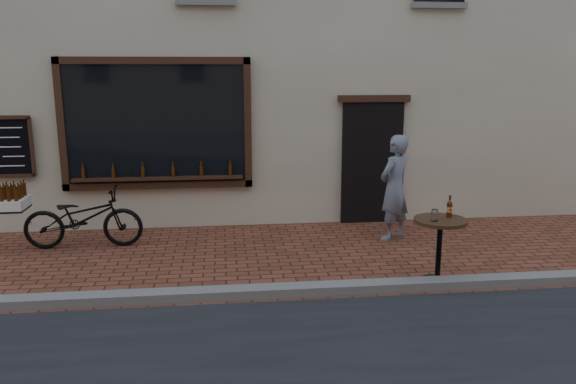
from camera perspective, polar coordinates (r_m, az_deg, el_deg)
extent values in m
plane|color=brown|center=(6.97, 0.30, -11.02)|extent=(90.00, 90.00, 0.00)
cube|color=slate|center=(7.13, 0.10, -9.94)|extent=(90.00, 0.25, 0.12)
cube|color=black|center=(9.91, -13.23, 6.73)|extent=(3.00, 0.06, 2.00)
cube|color=black|center=(9.85, -13.55, 12.87)|extent=(3.24, 0.10, 0.12)
cube|color=black|center=(10.04, -12.94, 0.70)|extent=(3.24, 0.10, 0.12)
cube|color=black|center=(10.18, -22.04, 6.31)|extent=(0.12, 0.10, 2.24)
cube|color=black|center=(9.83, -4.11, 6.99)|extent=(0.12, 0.10, 2.24)
cube|color=black|center=(9.97, -13.01, 1.37)|extent=(2.90, 0.16, 0.05)
cube|color=black|center=(10.31, 8.50, 2.92)|extent=(1.10, 0.10, 2.20)
cube|color=black|center=(10.15, 8.76, 9.37)|extent=(1.30, 0.10, 0.12)
cube|color=black|center=(10.48, -26.31, 4.15)|extent=(0.62, 0.04, 0.92)
cylinder|color=#3D1C07|center=(10.16, -20.06, 1.83)|extent=(0.06, 0.06, 0.19)
cylinder|color=#3D1C07|center=(10.06, -17.29, 1.92)|extent=(0.06, 0.06, 0.19)
cylinder|color=#3D1C07|center=(9.98, -14.47, 2.01)|extent=(0.06, 0.06, 0.19)
cylinder|color=#3D1C07|center=(9.92, -11.61, 2.09)|extent=(0.06, 0.06, 0.19)
cylinder|color=#3D1C07|center=(9.89, -8.72, 2.17)|extent=(0.06, 0.06, 0.19)
cylinder|color=#3D1C07|center=(9.88, -5.82, 2.24)|extent=(0.06, 0.06, 0.19)
imported|color=black|center=(9.40, -20.08, -2.49)|extent=(1.83, 0.65, 0.96)
cube|color=black|center=(9.64, -26.01, -1.54)|extent=(0.37, 0.51, 0.03)
cube|color=white|center=(9.62, -26.06, -1.02)|extent=(0.37, 0.53, 0.15)
cylinder|color=#3D1C07|center=(9.37, -25.91, -0.23)|extent=(0.06, 0.06, 0.20)
cylinder|color=#3D1C07|center=(9.41, -26.52, -0.25)|extent=(0.06, 0.06, 0.20)
cylinder|color=#3D1C07|center=(9.45, -27.13, -0.27)|extent=(0.06, 0.06, 0.20)
cylinder|color=#3D1C07|center=(9.49, -25.67, -0.07)|extent=(0.06, 0.06, 0.20)
cylinder|color=#3D1C07|center=(9.53, -26.28, -0.08)|extent=(0.06, 0.06, 0.20)
cylinder|color=#3D1C07|center=(9.56, -26.88, -0.10)|extent=(0.06, 0.06, 0.20)
cylinder|color=#3D1C07|center=(9.61, -25.44, 0.09)|extent=(0.06, 0.06, 0.20)
cylinder|color=#3D1C07|center=(9.64, -26.04, 0.08)|extent=(0.06, 0.06, 0.20)
cylinder|color=#3D1C07|center=(9.68, -26.63, 0.06)|extent=(0.06, 0.06, 0.20)
cylinder|color=#3D1C07|center=(9.73, -25.21, 0.25)|extent=(0.06, 0.06, 0.20)
cylinder|color=black|center=(7.75, 14.89, -8.84)|extent=(0.50, 0.50, 0.03)
cylinder|color=black|center=(7.61, 15.06, -5.91)|extent=(0.07, 0.07, 0.80)
cylinder|color=black|center=(7.50, 15.24, -2.83)|extent=(0.69, 0.69, 0.05)
cylinder|color=gold|center=(7.58, 16.07, -1.70)|extent=(0.07, 0.07, 0.07)
cylinder|color=white|center=(7.36, 14.69, -2.30)|extent=(0.09, 0.09, 0.15)
imported|color=slate|center=(9.35, 10.76, 0.44)|extent=(0.76, 0.72, 1.74)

